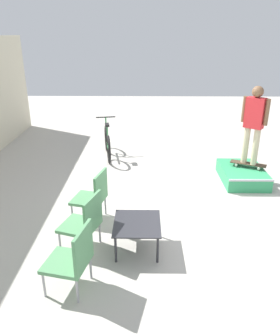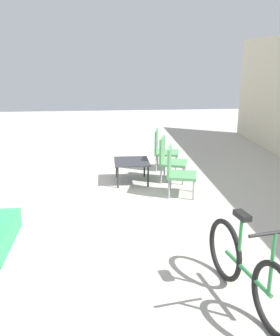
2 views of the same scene
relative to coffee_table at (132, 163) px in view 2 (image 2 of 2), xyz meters
name	(u,v)px [view 2 (image 2 of 2)]	position (x,y,z in m)	size (l,w,h in m)	color
ground_plane	(74,205)	(1.14, -1.10, -0.40)	(24.00, 24.00, 0.00)	#B7B2A8
coffee_table	(132,163)	(0.00, 0.00, 0.00)	(0.77, 0.70, 0.45)	#2D2D33
patio_chair_left	(163,148)	(-0.87, 0.77, 0.09)	(0.62, 0.62, 0.91)	#99999E
patio_chair_center	(169,158)	(-0.03, 0.77, 0.09)	(0.65, 0.65, 0.91)	#99999E
patio_chair_right	(177,170)	(0.82, 0.77, 0.09)	(0.63, 0.63, 0.91)	#99999E
bicycle	(247,270)	(4.04, 0.88, -0.02)	(1.65, 0.52, 0.99)	black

